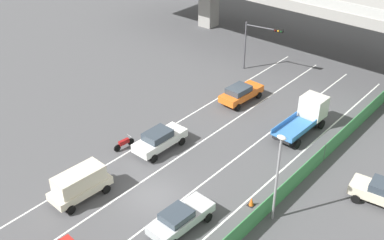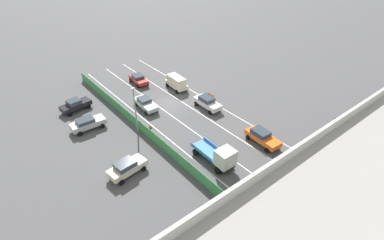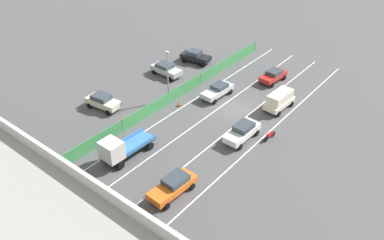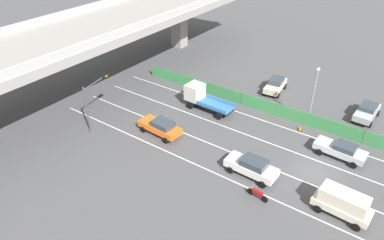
# 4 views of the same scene
# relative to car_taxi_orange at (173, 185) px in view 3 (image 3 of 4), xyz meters

# --- Properties ---
(ground_plane) EXTENTS (300.00, 300.00, 0.00)m
(ground_plane) POSITION_rel_car_taxi_orange_xyz_m (3.31, -15.12, -0.92)
(ground_plane) COLOR #4C4C4F
(lane_line_left_edge) EXTENTS (0.14, 45.23, 0.01)m
(lane_line_left_edge) POSITION_rel_car_taxi_orange_xyz_m (-1.98, -10.50, -0.92)
(lane_line_left_edge) COLOR silver
(lane_line_left_edge) RESTS_ON ground
(lane_line_mid_left) EXTENTS (0.14, 45.23, 0.01)m
(lane_line_mid_left) POSITION_rel_car_taxi_orange_xyz_m (1.55, -10.50, -0.92)
(lane_line_mid_left) COLOR silver
(lane_line_mid_left) RESTS_ON ground
(lane_line_mid_right) EXTENTS (0.14, 45.23, 0.01)m
(lane_line_mid_right) POSITION_rel_car_taxi_orange_xyz_m (5.07, -10.50, -0.92)
(lane_line_mid_right) COLOR silver
(lane_line_mid_right) RESTS_ON ground
(lane_line_right_edge) EXTENTS (0.14, 45.23, 0.01)m
(lane_line_right_edge) POSITION_rel_car_taxi_orange_xyz_m (8.60, -10.50, -0.92)
(lane_line_right_edge) COLOR silver
(lane_line_right_edge) RESTS_ON ground
(green_fence) EXTENTS (0.10, 41.33, 1.52)m
(green_fence) POSITION_rel_car_taxi_orange_xyz_m (10.40, -10.50, -0.16)
(green_fence) COLOR #3D8E4C
(green_fence) RESTS_ON ground
(car_taxi_orange) EXTENTS (2.22, 4.76, 1.66)m
(car_taxi_orange) POSITION_rel_car_taxi_orange_xyz_m (0.00, 0.00, 0.00)
(car_taxi_orange) COLOR orange
(car_taxi_orange) RESTS_ON ground
(car_van_cream) EXTENTS (2.22, 4.41, 2.15)m
(car_van_cream) POSITION_rel_car_taxi_orange_xyz_m (-0.45, -18.41, 0.30)
(car_van_cream) COLOR beige
(car_van_cream) RESTS_ON ground
(car_hatchback_white) EXTENTS (2.07, 4.69, 1.74)m
(car_hatchback_white) POSITION_rel_car_taxi_orange_xyz_m (-0.33, -10.63, 0.03)
(car_hatchback_white) COLOR silver
(car_hatchback_white) RESTS_ON ground
(car_sedan_red) EXTENTS (2.26, 4.33, 1.53)m
(car_sedan_red) POSITION_rel_car_taxi_orange_xyz_m (3.43, -24.02, -0.06)
(car_sedan_red) COLOR red
(car_sedan_red) RESTS_ON ground
(car_sedan_silver) EXTENTS (2.17, 4.73, 1.55)m
(car_sedan_silver) POSITION_rel_car_taxi_orange_xyz_m (6.83, -16.22, -0.06)
(car_sedan_silver) COLOR #B7BABC
(car_sedan_silver) RESTS_ON ground
(flatbed_truck_blue) EXTENTS (2.38, 5.84, 2.70)m
(flatbed_truck_blue) POSITION_rel_car_taxi_orange_xyz_m (7.03, -0.20, 0.45)
(flatbed_truck_blue) COLOR black
(flatbed_truck_blue) RESTS_ON ground
(motorcycle) EXTENTS (0.60, 1.95, 0.93)m
(motorcycle) POSITION_rel_car_taxi_orange_xyz_m (-2.62, -12.38, -0.46)
(motorcycle) COLOR black
(motorcycle) RESTS_ON ground
(parked_sedan_dark) EXTENTS (4.52, 2.51, 1.73)m
(parked_sedan_dark) POSITION_rel_car_taxi_orange_xyz_m (15.02, -22.16, 0.01)
(parked_sedan_dark) COLOR black
(parked_sedan_dark) RESTS_ON ground
(parked_wagon_silver) EXTENTS (4.51, 2.19, 1.63)m
(parked_wagon_silver) POSITION_rel_car_taxi_orange_xyz_m (15.57, -16.46, -0.00)
(parked_wagon_silver) COLOR #B2B5B7
(parked_wagon_silver) RESTS_ON ground
(parked_sedan_cream) EXTENTS (4.45, 2.40, 1.73)m
(parked_sedan_cream) POSITION_rel_car_taxi_orange_xyz_m (15.73, -5.54, 0.03)
(parked_sedan_cream) COLOR beige
(parked_sedan_cream) RESTS_ON ground
(traffic_light) EXTENTS (4.01, 1.00, 5.24)m
(traffic_light) POSITION_rel_car_taxi_orange_xyz_m (-2.53, 6.49, 2.84)
(traffic_light) COLOR #47474C
(traffic_light) RESTS_ON ground
(street_lamp) EXTENTS (0.60, 0.36, 6.53)m
(street_lamp) POSITION_rel_car_taxi_orange_xyz_m (10.86, -11.64, 3.09)
(street_lamp) COLOR gray
(street_lamp) RESTS_ON ground
(traffic_cone) EXTENTS (0.47, 0.47, 0.67)m
(traffic_cone) POSITION_rel_car_taxi_orange_xyz_m (9.07, -11.47, -0.61)
(traffic_cone) COLOR orange
(traffic_cone) RESTS_ON ground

